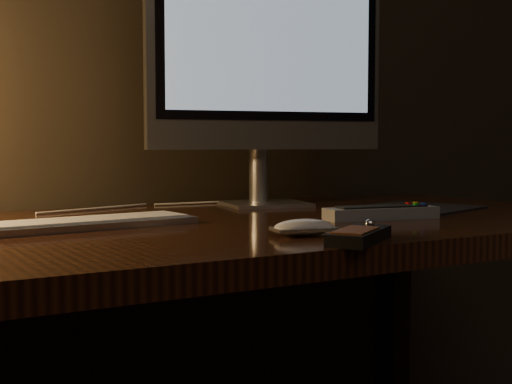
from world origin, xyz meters
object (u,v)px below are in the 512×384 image
mouse (303,230)px  tv_remote (381,212)px  keyboard (77,223)px  media_remote (359,235)px  desk (178,289)px  monitor (267,54)px

mouse → tv_remote: 0.28m
keyboard → tv_remote: 0.54m
media_remote → tv_remote: (0.22, 0.22, 0.00)m
desk → mouse: (0.07, -0.31, 0.14)m
keyboard → media_remote: size_ratio=2.63×
desk → media_remote: bearing=-77.0°
tv_remote → keyboard: bearing=174.8°
monitor → keyboard: bearing=-147.5°
desk → tv_remote: tv_remote is taller
keyboard → monitor: bearing=16.1°
keyboard → tv_remote: (0.52, -0.15, 0.00)m
desk → mouse: size_ratio=17.23×
tv_remote → mouse: bearing=-144.1°
desk → keyboard: 0.24m
desk → mouse: 0.34m
keyboard → mouse: mouse is taller
keyboard → mouse: bearing=-50.7°
keyboard → tv_remote: bearing=-21.3°
mouse → media_remote: (0.03, -0.10, 0.00)m
tv_remote → media_remote: bearing=-125.5°
mouse → keyboard: bearing=148.0°
desk → tv_remote: bearing=-30.8°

